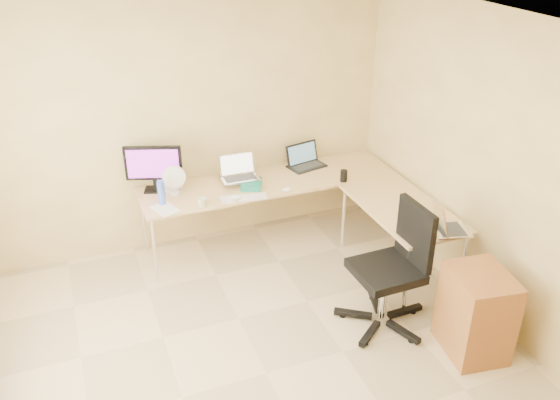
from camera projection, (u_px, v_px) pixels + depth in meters
name	position (u px, v px, depth m)	size (l,w,h in m)	color
floor	(266.00, 373.00, 4.62)	(4.50, 4.50, 0.00)	#CCB386
ceiling	(261.00, 39.00, 3.41)	(4.50, 4.50, 0.00)	white
wall_back	(187.00, 124.00, 5.87)	(4.50, 4.50, 0.00)	#E5C785
wall_right	(510.00, 182.00, 4.70)	(4.50, 4.50, 0.00)	#E5C785
desk_main	(269.00, 211.00, 6.21)	(2.65, 0.70, 0.73)	tan
desk_return	(399.00, 240.00, 5.70)	(0.70, 1.30, 0.73)	tan
monitor	(154.00, 169.00, 5.73)	(0.55, 0.18, 0.47)	black
book_stack	(251.00, 184.00, 5.91)	(0.20, 0.27, 0.04)	#126D58
laptop_center	(239.00, 168.00, 5.91)	(0.38, 0.29, 0.24)	silver
laptop_black	(307.00, 156.00, 6.29)	(0.39, 0.29, 0.25)	black
keyboard	(244.00, 198.00, 5.67)	(0.45, 0.12, 0.02)	silver
mouse	(287.00, 190.00, 5.81)	(0.10, 0.06, 0.04)	white
mug	(202.00, 202.00, 5.52)	(0.09, 0.09, 0.08)	beige
cd_stack	(236.00, 199.00, 5.64)	(0.11, 0.11, 0.03)	silver
water_bottle	(161.00, 193.00, 5.52)	(0.07, 0.07, 0.24)	#4161C9
papers	(165.00, 209.00, 5.49)	(0.19, 0.27, 0.01)	white
white_box	(168.00, 184.00, 5.86)	(0.24, 0.18, 0.09)	white
desk_fan	(174.00, 181.00, 5.70)	(0.22, 0.22, 0.29)	white
black_cup	(344.00, 176.00, 6.00)	(0.07, 0.07, 0.12)	black
laptop_return	(452.00, 219.00, 5.08)	(0.29, 0.36, 0.24)	silver
office_chair	(385.00, 275.00, 4.94)	(0.67, 0.67, 1.12)	black
cabinet	(476.00, 314.00, 4.71)	(0.44, 0.54, 0.75)	brown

